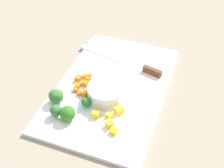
{
  "coord_description": "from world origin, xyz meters",
  "views": [
    {
      "loc": [
        0.6,
        0.22,
        0.61
      ],
      "look_at": [
        0.0,
        0.0,
        0.02
      ],
      "focal_mm": 46.54,
      "sensor_mm": 36.0,
      "label": 1
    }
  ],
  "objects": [
    {
      "name": "broccoli_floret_1",
      "position": [
        0.16,
        -0.07,
        0.03
      ],
      "size": [
        0.04,
        0.04,
        0.04
      ],
      "color": "#8CB663",
      "rests_on": "cutting_board"
    },
    {
      "name": "carrot_dice_5",
      "position": [
        0.06,
        -0.06,
        0.02
      ],
      "size": [
        0.02,
        0.02,
        0.02
      ],
      "primitive_type": "cube",
      "rotation": [
        0.0,
        0.0,
        1.2
      ],
      "color": "orange",
      "rests_on": "cutting_board"
    },
    {
      "name": "pepper_dice_2",
      "position": [
        0.09,
        0.05,
        0.02
      ],
      "size": [
        0.03,
        0.03,
        0.02
      ],
      "primitive_type": "cube",
      "rotation": [
        0.0,
        0.0,
        2.47
      ],
      "color": "yellow",
      "rests_on": "cutting_board"
    },
    {
      "name": "carrot_dice_3",
      "position": [
        -0.01,
        -0.09,
        0.02
      ],
      "size": [
        0.02,
        0.02,
        0.01
      ],
      "primitive_type": "cube",
      "rotation": [
        0.0,
        0.0,
        2.34
      ],
      "color": "orange",
      "rests_on": "cutting_board"
    },
    {
      "name": "pepper_dice_3",
      "position": [
        0.16,
        0.06,
        0.02
      ],
      "size": [
        0.02,
        0.02,
        0.01
      ],
      "primitive_type": "cube",
      "rotation": [
        0.0,
        0.0,
        2.91
      ],
      "color": "yellow",
      "rests_on": "cutting_board"
    },
    {
      "name": "cutting_board",
      "position": [
        0.0,
        0.0,
        0.01
      ],
      "size": [
        0.49,
        0.31,
        0.01
      ],
      "primitive_type": "cube",
      "color": "white",
      "rests_on": "ground_plane"
    },
    {
      "name": "carrot_dice_2",
      "position": [
        0.06,
        -0.08,
        0.02
      ],
      "size": [
        0.02,
        0.01,
        0.01
      ],
      "primitive_type": "cube",
      "rotation": [
        0.0,
        0.0,
        0.21
      ],
      "color": "orange",
      "rests_on": "cutting_board"
    },
    {
      "name": "pepper_dice_4",
      "position": [
        0.12,
        0.03,
        0.02
      ],
      "size": [
        0.02,
        0.02,
        0.01
      ],
      "primitive_type": "cube",
      "rotation": [
        0.0,
        0.0,
        1.12
      ],
      "color": "yellow",
      "rests_on": "cutting_board"
    },
    {
      "name": "prep_bowl",
      "position": [
        0.05,
        0.0,
        0.03
      ],
      "size": [
        0.1,
        0.1,
        0.04
      ],
      "primitive_type": "cylinder",
      "color": "white",
      "rests_on": "cutting_board"
    },
    {
      "name": "carrot_dice_9",
      "position": [
        -0.02,
        -0.08,
        0.02
      ],
      "size": [
        0.01,
        0.01,
        0.01
      ],
      "primitive_type": "cube",
      "rotation": [
        0.0,
        0.0,
        1.08
      ],
      "color": "orange",
      "rests_on": "cutting_board"
    },
    {
      "name": "broccoli_floret_3",
      "position": [
        0.1,
        -0.04,
        0.03
      ],
      "size": [
        0.03,
        0.03,
        0.03
      ],
      "color": "#91C259",
      "rests_on": "cutting_board"
    },
    {
      "name": "broccoli_floret_0",
      "position": [
        0.11,
        -0.12,
        0.04
      ],
      "size": [
        0.04,
        0.04,
        0.05
      ],
      "color": "#98BD55",
      "rests_on": "cutting_board"
    },
    {
      "name": "carrot_dice_7",
      "position": [
        0.01,
        -0.11,
        0.02
      ],
      "size": [
        0.02,
        0.02,
        0.02
      ],
      "primitive_type": "cube",
      "rotation": [
        0.0,
        0.0,
        1.47
      ],
      "color": "orange",
      "rests_on": "cutting_board"
    },
    {
      "name": "carrot_dice_10",
      "position": [
        0.03,
        -0.05,
        0.02
      ],
      "size": [
        0.02,
        0.02,
        0.01
      ],
      "primitive_type": "cube",
      "rotation": [
        0.0,
        0.0,
        0.92
      ],
      "color": "orange",
      "rests_on": "cutting_board"
    },
    {
      "name": "carrot_dice_4",
      "position": [
        0.01,
        -0.06,
        0.02
      ],
      "size": [
        0.02,
        0.02,
        0.01
      ],
      "primitive_type": "cube",
      "rotation": [
        0.0,
        0.0,
        2.65
      ],
      "color": "orange",
      "rests_on": "cutting_board"
    },
    {
      "name": "pepper_dice_0",
      "position": [
        0.15,
        0.05,
        0.02
      ],
      "size": [
        0.02,
        0.03,
        0.02
      ],
      "primitive_type": "cube",
      "rotation": [
        0.0,
        0.0,
        1.01
      ],
      "color": "yellow",
      "rests_on": "cutting_board"
    },
    {
      "name": "carrot_dice_1",
      "position": [
        0.06,
        -0.09,
        0.02
      ],
      "size": [
        0.02,
        0.02,
        0.01
      ],
      "primitive_type": "cube",
      "rotation": [
        0.0,
        0.0,
        2.11
      ],
      "color": "orange",
      "rests_on": "cutting_board"
    },
    {
      "name": "carrot_dice_8",
      "position": [
        0.02,
        -0.08,
        0.02
      ],
      "size": [
        0.02,
        0.02,
        0.01
      ],
      "primitive_type": "cube",
      "rotation": [
        0.0,
        0.0,
        1.53
      ],
      "color": "orange",
      "rests_on": "cutting_board"
    },
    {
      "name": "broccoli_floret_2",
      "position": [
        0.16,
        -0.1,
        0.03
      ],
      "size": [
        0.03,
        0.03,
        0.04
      ],
      "color": "#90B869",
      "rests_on": "cutting_board"
    },
    {
      "name": "chef_knife",
      "position": [
        -0.11,
        0.04,
        0.02
      ],
      "size": [
        0.09,
        0.3,
        0.02
      ],
      "rotation": [
        0.0,
        0.0,
        4.49
      ],
      "color": "silver",
      "rests_on": "cutting_board"
    },
    {
      "name": "carrot_dice_0",
      "position": [
        0.01,
        -0.04,
        0.02
      ],
      "size": [
        0.02,
        0.02,
        0.02
      ],
      "primitive_type": "cube",
      "rotation": [
        0.0,
        0.0,
        0.15
      ],
      "color": "orange",
      "rests_on": "cutting_board"
    },
    {
      "name": "pepper_dice_1",
      "position": [
        0.13,
        0.0,
        0.02
      ],
      "size": [
        0.02,
        0.02,
        0.02
      ],
      "primitive_type": "cube",
      "rotation": [
        0.0,
        0.0,
        1.78
      ],
      "color": "yellow",
      "rests_on": "cutting_board"
    },
    {
      "name": "ground_plane",
      "position": [
        0.0,
        0.0,
        0.0
      ],
      "size": [
        4.0,
        4.0,
        0.0
      ],
      "primitive_type": "plane",
      "color": "gray"
    },
    {
      "name": "carrot_dice_6",
      "position": [
        0.0,
        -0.08,
        0.02
      ],
      "size": [
        0.02,
        0.02,
        0.01
      ],
      "primitive_type": "cube",
      "rotation": [
        0.0,
        0.0,
        2.83
      ],
      "color": "orange",
      "rests_on": "cutting_board"
    },
    {
      "name": "carrot_dice_11",
      "position": [
        0.04,
        -0.1,
        0.02
      ],
      "size": [
        0.02,
        0.02,
        0.01
      ],
      "primitive_type": "cube",
      "rotation": [
        0.0,
        0.0,
        1.76
      ],
      "color": "orange",
      "rests_on": "cutting_board"
    }
  ]
}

